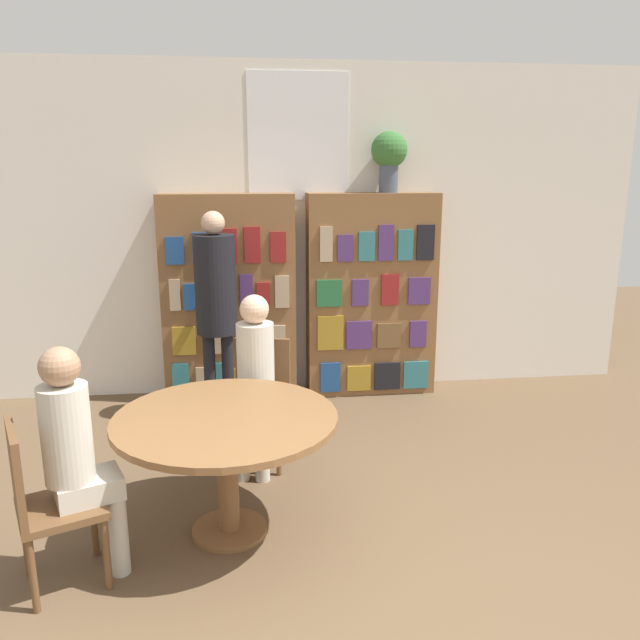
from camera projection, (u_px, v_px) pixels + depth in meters
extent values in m
cube|color=silver|center=(299.00, 232.00, 5.76)|extent=(6.40, 0.06, 3.00)
cube|color=white|center=(298.00, 137.00, 5.53)|extent=(0.90, 0.01, 1.10)
cube|color=brown|center=(229.00, 298.00, 5.64)|extent=(1.19, 0.32, 1.87)
cube|color=#2D707A|center=(181.00, 381.00, 5.59)|extent=(0.15, 0.02, 0.32)
cube|color=tan|center=(202.00, 382.00, 5.62)|extent=(0.11, 0.02, 0.28)
cube|color=#2D707A|center=(222.00, 380.00, 5.63)|extent=(0.11, 0.02, 0.32)
cube|color=olive|center=(241.00, 382.00, 5.66)|extent=(0.15, 0.02, 0.26)
cube|color=#4C2D6B|center=(261.00, 383.00, 5.69)|extent=(0.11, 0.02, 0.23)
cube|color=tan|center=(282.00, 380.00, 5.70)|extent=(0.11, 0.02, 0.27)
cube|color=olive|center=(184.00, 341.00, 5.51)|extent=(0.20, 0.02, 0.26)
cube|color=tan|center=(214.00, 339.00, 5.54)|extent=(0.19, 0.02, 0.27)
cube|color=brown|center=(246.00, 337.00, 5.57)|extent=(0.18, 0.02, 0.29)
cube|color=tan|center=(275.00, 339.00, 5.60)|extent=(0.18, 0.02, 0.24)
cube|color=tan|center=(175.00, 295.00, 5.40)|extent=(0.09, 0.02, 0.27)
cube|color=navy|center=(192.00, 297.00, 5.42)|extent=(0.14, 0.02, 0.23)
cube|color=#2D707A|center=(210.00, 296.00, 5.44)|extent=(0.12, 0.02, 0.24)
cube|color=navy|center=(229.00, 293.00, 5.45)|extent=(0.09, 0.02, 0.29)
cube|color=#4C2D6B|center=(246.00, 292.00, 5.47)|extent=(0.11, 0.02, 0.31)
cube|color=maroon|center=(263.00, 295.00, 5.50)|extent=(0.12, 0.02, 0.23)
cube|color=tan|center=(282.00, 292.00, 5.51)|extent=(0.13, 0.02, 0.29)
cube|color=navy|center=(175.00, 251.00, 5.31)|extent=(0.15, 0.02, 0.24)
cube|color=navy|center=(200.00, 248.00, 5.33)|extent=(0.14, 0.02, 0.27)
cube|color=maroon|center=(228.00, 246.00, 5.36)|extent=(0.16, 0.02, 0.30)
cube|color=maroon|center=(252.00, 245.00, 5.38)|extent=(0.14, 0.02, 0.31)
cube|color=maroon|center=(278.00, 247.00, 5.41)|extent=(0.14, 0.02, 0.27)
cube|color=brown|center=(371.00, 295.00, 5.79)|extent=(1.19, 0.32, 1.87)
cube|color=navy|center=(330.00, 377.00, 5.75)|extent=(0.18, 0.02, 0.28)
cube|color=olive|center=(359.00, 378.00, 5.79)|extent=(0.22, 0.02, 0.24)
cube|color=black|center=(387.00, 376.00, 5.82)|extent=(0.24, 0.02, 0.26)
cube|color=#2D707A|center=(416.00, 375.00, 5.85)|extent=(0.23, 0.02, 0.26)
cube|color=olive|center=(331.00, 333.00, 5.65)|extent=(0.24, 0.02, 0.32)
cube|color=#4C2D6B|center=(359.00, 335.00, 5.69)|extent=(0.24, 0.02, 0.26)
cube|color=brown|center=(389.00, 336.00, 5.73)|extent=(0.22, 0.02, 0.23)
cube|color=#4C2D6B|center=(418.00, 334.00, 5.76)|extent=(0.15, 0.02, 0.25)
cube|color=#236638|center=(329.00, 293.00, 5.56)|extent=(0.23, 0.02, 0.24)
cube|color=#4C2D6B|center=(360.00, 293.00, 5.60)|extent=(0.15, 0.02, 0.24)
cube|color=maroon|center=(390.00, 290.00, 5.62)|extent=(0.16, 0.02, 0.28)
cube|color=#4C2D6B|center=(419.00, 291.00, 5.66)|extent=(0.20, 0.02, 0.25)
cube|color=tan|center=(326.00, 244.00, 5.46)|extent=(0.11, 0.02, 0.31)
cube|color=#4C2D6B|center=(345.00, 248.00, 5.49)|extent=(0.14, 0.02, 0.24)
cube|color=#2D707A|center=(367.00, 246.00, 5.51)|extent=(0.15, 0.02, 0.26)
cube|color=#4C2D6B|center=(386.00, 243.00, 5.52)|extent=(0.13, 0.02, 0.32)
cube|color=#2D707A|center=(405.00, 245.00, 5.54)|extent=(0.14, 0.02, 0.27)
cube|color=black|center=(425.00, 242.00, 5.56)|extent=(0.16, 0.02, 0.31)
cylinder|color=#475166|center=(388.00, 179.00, 5.56)|extent=(0.17, 0.17, 0.24)
sphere|color=#387033|center=(389.00, 150.00, 5.50)|extent=(0.32, 0.32, 0.32)
cylinder|color=brown|center=(230.00, 530.00, 3.66)|extent=(0.44, 0.44, 0.03)
cylinder|color=brown|center=(228.00, 476.00, 3.58)|extent=(0.12, 0.12, 0.66)
cylinder|color=brown|center=(226.00, 419.00, 3.49)|extent=(1.26, 1.26, 0.04)
cube|color=brown|center=(61.00, 508.00, 3.13)|extent=(0.52, 0.52, 0.04)
cube|color=brown|center=(16.00, 472.00, 2.98)|extent=(0.19, 0.38, 0.45)
cylinder|color=brown|center=(94.00, 522.00, 3.41)|extent=(0.04, 0.04, 0.40)
cylinder|color=brown|center=(107.00, 554.00, 3.12)|extent=(0.04, 0.04, 0.40)
cylinder|color=brown|center=(26.00, 540.00, 3.24)|extent=(0.04, 0.04, 0.40)
cylinder|color=brown|center=(33.00, 576.00, 2.96)|extent=(0.04, 0.04, 0.40)
cube|color=brown|center=(259.00, 409.00, 4.42)|extent=(0.48, 0.48, 0.04)
cube|color=brown|center=(263.00, 368.00, 4.54)|extent=(0.40, 0.12, 0.45)
cylinder|color=brown|center=(279.00, 449.00, 4.29)|extent=(0.04, 0.04, 0.40)
cylinder|color=brown|center=(230.00, 446.00, 4.33)|extent=(0.04, 0.04, 0.40)
cylinder|color=brown|center=(286.00, 429.00, 4.62)|extent=(0.04, 0.04, 0.40)
cylinder|color=brown|center=(242.00, 427.00, 4.66)|extent=(0.04, 0.04, 0.40)
cube|color=beige|center=(254.00, 405.00, 4.27)|extent=(0.32, 0.37, 0.12)
cylinder|color=beige|center=(256.00, 359.00, 4.27)|extent=(0.26, 0.26, 0.50)
sphere|color=#DBB293|center=(254.00, 309.00, 4.19)|extent=(0.20, 0.20, 0.20)
cylinder|color=beige|center=(262.00, 450.00, 4.22)|extent=(0.10, 0.10, 0.44)
cylinder|color=beige|center=(242.00, 450.00, 4.23)|extent=(0.10, 0.10, 0.44)
cube|color=beige|center=(89.00, 487.00, 3.18)|extent=(0.39, 0.35, 0.12)
cylinder|color=beige|center=(66.00, 434.00, 3.07)|extent=(0.24, 0.24, 0.50)
sphere|color=#A37A5B|center=(59.00, 367.00, 2.98)|extent=(0.20, 0.20, 0.20)
cylinder|color=beige|center=(113.00, 523.00, 3.36)|extent=(0.10, 0.10, 0.44)
cylinder|color=beige|center=(119.00, 536.00, 3.24)|extent=(0.10, 0.10, 0.44)
cylinder|color=black|center=(210.00, 376.00, 5.26)|extent=(0.10, 0.10, 0.75)
cylinder|color=black|center=(228.00, 375.00, 5.28)|extent=(0.10, 0.10, 0.75)
cylinder|color=black|center=(215.00, 285.00, 5.08)|extent=(0.34, 0.34, 0.81)
sphere|color=tan|center=(213.00, 223.00, 4.96)|extent=(0.19, 0.19, 0.19)
cylinder|color=black|center=(228.00, 255.00, 5.32)|extent=(0.07, 0.30, 0.07)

